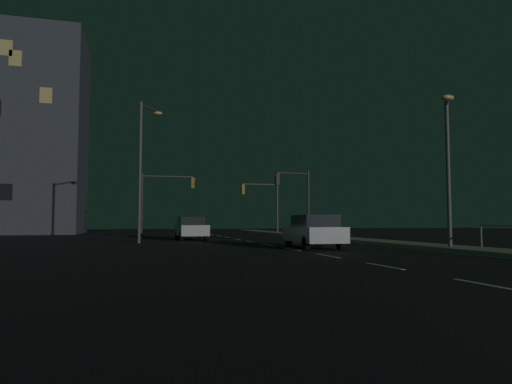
{
  "coord_description": "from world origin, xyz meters",
  "views": [
    {
      "loc": [
        -6.81,
        -2.76,
        1.29
      ],
      "look_at": [
        -0.5,
        21.67,
        2.89
      ],
      "focal_mm": 32.03,
      "sensor_mm": 36.0,
      "label": 1
    }
  ],
  "objects": [
    {
      "name": "car",
      "position": [
        1.18,
        17.37,
        0.82
      ],
      "size": [
        2.01,
        4.48,
        1.57
      ],
      "color": "silver",
      "rests_on": "ground"
    },
    {
      "name": "lane_edge_line",
      "position": [
        5.61,
        22.5,
        0.01
      ],
      "size": [
        0.14,
        53.0,
        0.01
      ],
      "color": "silver",
      "rests_on": "ground"
    },
    {
      "name": "ground_plane",
      "position": [
        0.0,
        17.5,
        0.0
      ],
      "size": [
        112.0,
        112.0,
        0.0
      ],
      "primitive_type": "plane",
      "color": "black",
      "rests_on": "ground"
    },
    {
      "name": "street_lamp_median",
      "position": [
        6.49,
        14.58,
        4.14
      ],
      "size": [
        1.34,
        1.63,
        6.58
      ],
      "color": "#4C4C51",
      "rests_on": "sidewalk_right"
    },
    {
      "name": "sidewalk_right",
      "position": [
        6.98,
        17.5,
        0.07
      ],
      "size": [
        2.24,
        77.0,
        0.14
      ],
      "primitive_type": "cube",
      "color": "#9E937F",
      "rests_on": "ground"
    },
    {
      "name": "traffic_light_mid_right",
      "position": [
        -4.54,
        36.89,
        3.81
      ],
      "size": [
        4.58,
        0.4,
        5.36
      ],
      "color": "#2D3033",
      "rests_on": "ground"
    },
    {
      "name": "lane_markings_center",
      "position": [
        0.0,
        21.0,
        0.01
      ],
      "size": [
        0.14,
        50.0,
        0.01
      ],
      "color": "silver",
      "rests_on": "ground"
    },
    {
      "name": "car_oncoming",
      "position": [
        -3.31,
        28.51,
        0.82
      ],
      "size": [
        1.92,
        4.44,
        1.57
      ],
      "color": "silver",
      "rests_on": "ground"
    },
    {
      "name": "traffic_light_far_right",
      "position": [
        5.26,
        31.79,
        3.78
      ],
      "size": [
        3.02,
        0.42,
        5.23
      ],
      "color": "#38383D",
      "rests_on": "sidewalk_right"
    },
    {
      "name": "traffic_light_near_right",
      "position": [
        4.68,
        39.81,
        3.63
      ],
      "size": [
        3.84,
        0.42,
        4.95
      ],
      "color": "#4C4C51",
      "rests_on": "sidewalk_right"
    },
    {
      "name": "street_lamp_far_end",
      "position": [
        -6.57,
        24.97,
        4.96
      ],
      "size": [
        1.4,
        1.88,
        8.34
      ],
      "color": "#4C4C51",
      "rests_on": "ground"
    }
  ]
}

